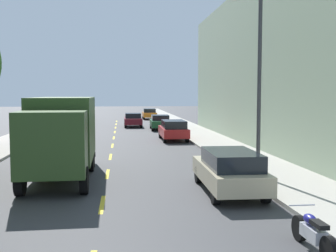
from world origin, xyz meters
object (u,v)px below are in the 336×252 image
parked_sedan_forest (160,122)px  moving_burgundy_sedan (133,120)px  parked_wagon_red (173,130)px  parked_hatchback_teal (84,114)px  parked_sedan_orange (149,114)px  delivery_box_truck (62,132)px  parked_suv_navy (52,129)px  parked_motorcycle (313,234)px  parked_wagon_black (78,118)px  street_lamp (256,71)px  parked_wagon_champagne (229,170)px

parked_sedan_forest → moving_burgundy_sedan: same height
parked_wagon_red → parked_hatchback_teal: size_ratio=1.17×
parked_sedan_orange → parked_hatchback_teal: size_ratio=1.12×
delivery_box_truck → parked_wagon_red: 14.66m
parked_suv_navy → moving_burgundy_sedan: 15.12m
parked_hatchback_teal → parked_motorcycle: (9.10, -47.81, -0.35)m
parked_wagon_black → parked_motorcycle: parked_wagon_black is taller
parked_sedan_forest → street_lamp: bearing=-86.0°
parked_wagon_champagne → parked_wagon_black: bearing=104.3°
parked_hatchback_teal → parked_wagon_red: bearing=-71.1°
parked_motorcycle → parked_suv_navy: bearing=112.7°
parked_hatchback_teal → parked_sedan_forest: (8.63, -16.34, -0.01)m
parked_suv_navy → parked_hatchback_teal: size_ratio=1.21×
parked_hatchback_teal → parked_wagon_champagne: size_ratio=0.85×
street_lamp → parked_sedan_forest: size_ratio=1.61×
parked_wagon_black → moving_burgundy_sedan: parked_wagon_black is taller
parked_wagon_black → parked_hatchback_teal: (-0.13, 8.73, -0.05)m
parked_suv_navy → parked_wagon_red: bearing=3.9°
delivery_box_truck → parked_wagon_champagne: (6.15, -3.38, -1.08)m
street_lamp → parked_sedan_orange: (-1.58, 40.78, -3.59)m
parked_suv_navy → moving_burgundy_sedan: size_ratio=1.08×
parked_wagon_champagne → parked_sedan_orange: bearing=90.0°
parked_sedan_forest → parked_motorcycle: 31.47m
delivery_box_truck → parked_sedan_forest: delivery_box_truck is taller
street_lamp → parked_sedan_forest: (-1.68, 23.66, -3.59)m
parked_wagon_red → parked_wagon_champagne: 16.62m
parked_sedan_forest → moving_burgundy_sedan: bearing=121.8°
parked_sedan_orange → street_lamp: bearing=-87.8°
parked_sedan_orange → moving_burgundy_sedan: 13.37m
parked_sedan_orange → parked_wagon_champagne: parked_wagon_champagne is taller
delivery_box_truck → parked_motorcycle: (6.55, -8.98, -1.47)m
parked_motorcycle → parked_wagon_red: bearing=90.8°
delivery_box_truck → parked_sedan_orange: (6.18, 39.60, -1.13)m
moving_burgundy_sedan → parked_suv_navy: bearing=-113.7°
street_lamp → parked_sedan_orange: street_lamp is taller
parked_wagon_red → parked_hatchback_teal: (-8.77, 25.59, -0.05)m
parked_hatchback_teal → parked_wagon_champagne: 43.10m
parked_suv_navy → parked_sedan_forest: 13.04m
delivery_box_truck → parked_wagon_black: delivery_box_truck is taller
parked_suv_navy → moving_burgundy_sedan: (6.07, 13.85, -0.24)m
delivery_box_truck → parked_sedan_orange: size_ratio=1.68×
parked_suv_navy → parked_wagon_red: size_ratio=1.03×
delivery_box_truck → parked_sedan_orange: bearing=81.1°
parked_sedan_orange → parked_wagon_champagne: bearing=-90.0°
parked_wagon_champagne → parked_motorcycle: (0.41, -5.59, -0.39)m
parked_suv_navy → parked_sedan_orange: bearing=72.2°
parked_sedan_orange → parked_wagon_red: bearing=-89.9°
parked_suv_navy → street_lamp: bearing=-53.5°
moving_burgundy_sedan → delivery_box_truck: bearing=-97.7°
parked_wagon_black → parked_suv_navy: parked_suv_navy is taller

